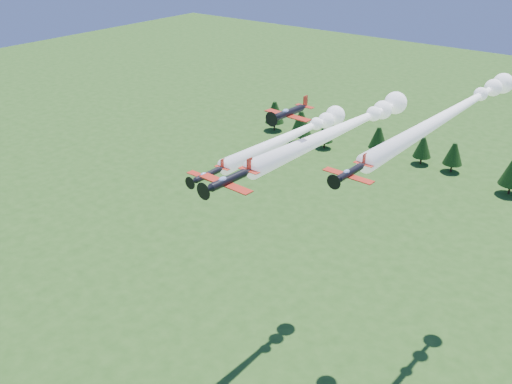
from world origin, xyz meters
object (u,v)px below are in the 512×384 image
Objects in this scene: plane_lead at (348,126)px; plane_slot at (289,112)px; plane_right at (458,109)px; plane_left at (298,133)px.

plane_lead is 5.77× the size of plane_slot.
plane_lead is at bearing -119.76° from plane_right.
plane_right is (23.97, 9.18, 6.75)m from plane_left.
plane_slot is (-14.27, -26.22, 3.37)m from plane_right.
plane_lead is at bearing 71.88° from plane_slot.
plane_slot reaches higher than plane_lead.
plane_right is 30.04m from plane_slot.
plane_left is 22.07m from plane_slot.
plane_right is at bearing 22.31° from plane_left.
plane_right reaches higher than plane_lead.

